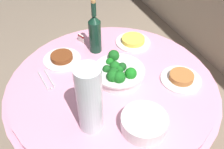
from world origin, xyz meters
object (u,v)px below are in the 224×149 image
plate_stack (144,123)px  decorative_fruit_vase (90,103)px  food_plate_peanuts (181,78)px  serving_tongs (47,80)px  label_placard_mid (81,38)px  food_plate_fried_egg (133,41)px  label_placard_front (90,98)px  broccoli_bowl (118,72)px  food_plate_stir_fry (62,58)px  wine_bottle (95,33)px

plate_stack → decorative_fruit_vase: 0.26m
food_plate_peanuts → serving_tongs: bearing=-112.7°
decorative_fruit_vase → plate_stack: bearing=63.3°
label_placard_mid → food_plate_fried_egg: bearing=65.3°
plate_stack → decorative_fruit_vase: (-0.11, -0.21, 0.11)m
food_plate_fried_egg → label_placard_front: bearing=-48.6°
label_placard_front → label_placard_mid: size_ratio=1.00×
decorative_fruit_vase → label_placard_mid: decorative_fruit_vase is taller
broccoli_bowl → serving_tongs: bearing=-110.5°
plate_stack → label_placard_mid: 0.75m
serving_tongs → food_plate_stir_fry: food_plate_stir_fry is taller
wine_bottle → food_plate_stir_fry: 0.25m
plate_stack → label_placard_mid: size_ratio=3.82×
wine_bottle → label_placard_mid: (-0.12, -0.05, -0.10)m
serving_tongs → food_plate_peanuts: 0.73m
plate_stack → label_placard_front: (-0.24, -0.17, -0.00)m
wine_bottle → food_plate_stir_fry: bearing=-86.1°
label_placard_front → decorative_fruit_vase: bearing=-16.5°
decorative_fruit_vase → food_plate_fried_egg: decorative_fruit_vase is taller
decorative_fruit_vase → food_plate_fried_egg: bearing=137.6°
food_plate_stir_fry → food_plate_peanuts: 0.69m
broccoli_bowl → decorative_fruit_vase: (0.24, -0.24, 0.10)m
label_placard_front → food_plate_fried_egg: bearing=131.4°
broccoli_bowl → plate_stack: (0.34, -0.03, -0.01)m
broccoli_bowl → label_placard_front: bearing=-62.8°
plate_stack → label_placard_mid: (-0.75, -0.05, -0.00)m
wine_bottle → food_plate_fried_egg: 0.27m
label_placard_mid → food_plate_stir_fry: bearing=-50.7°
broccoli_bowl → label_placard_front: 0.22m
wine_bottle → label_placard_front: size_ratio=6.11×
serving_tongs → food_plate_stir_fry: bearing=138.6°
label_placard_front → label_placard_mid: 0.52m
plate_stack → food_plate_stir_fry: bearing=-160.8°
serving_tongs → label_placard_mid: (-0.27, 0.29, 0.03)m
broccoli_bowl → food_plate_fried_egg: size_ratio=1.27×
serving_tongs → food_plate_fried_egg: 0.60m
broccoli_bowl → plate_stack: 0.34m
broccoli_bowl → wine_bottle: size_ratio=0.83×
label_placard_mid → wine_bottle: bearing=24.9°
serving_tongs → food_plate_peanuts: (0.28, 0.67, 0.01)m
food_plate_stir_fry → label_placard_mid: bearing=129.3°
broccoli_bowl → label_placard_mid: size_ratio=5.09×
food_plate_fried_egg → food_plate_peanuts: (0.41, 0.08, -0.00)m
decorative_fruit_vase → label_placard_mid: bearing=166.2°
food_plate_stir_fry → serving_tongs: bearing=-41.4°
plate_stack → label_placard_front: plate_stack is taller
broccoli_bowl → plate_stack: size_ratio=1.33×
serving_tongs → food_plate_peanuts: size_ratio=0.76×
food_plate_fried_egg → food_plate_peanuts: size_ratio=1.00×
food_plate_fried_egg → food_plate_peanuts: food_plate_peanuts is taller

